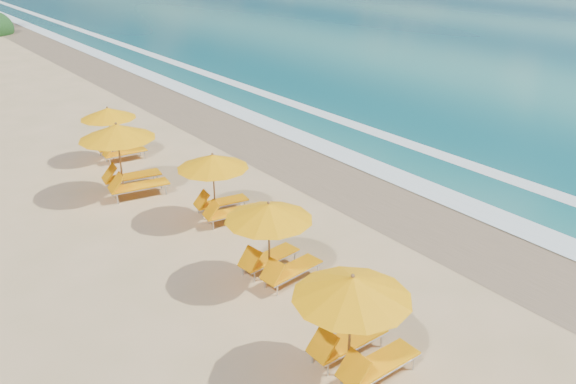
# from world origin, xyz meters

# --- Properties ---
(ground) EXTENTS (160.00, 160.00, 0.00)m
(ground) POSITION_xyz_m (0.00, 0.00, 0.00)
(ground) COLOR tan
(ground) RESTS_ON ground
(wet_sand) EXTENTS (4.00, 160.00, 0.01)m
(wet_sand) POSITION_xyz_m (4.00, 0.00, 0.01)
(wet_sand) COLOR #8E7555
(wet_sand) RESTS_ON ground
(surf_foam) EXTENTS (4.00, 160.00, 0.01)m
(surf_foam) POSITION_xyz_m (6.70, 0.00, 0.03)
(surf_foam) COLOR white
(surf_foam) RESTS_ON ground
(station_1) EXTENTS (2.43, 2.23, 2.27)m
(station_1) POSITION_xyz_m (-2.55, -5.56, 1.27)
(station_1) COLOR olive
(station_1) RESTS_ON ground
(station_2) EXTENTS (2.49, 2.34, 2.15)m
(station_2) POSITION_xyz_m (-1.82, -1.86, 1.20)
(station_2) COLOR olive
(station_2) RESTS_ON ground
(station_3) EXTENTS (2.52, 2.39, 2.12)m
(station_3) POSITION_xyz_m (-1.16, 1.84, 1.19)
(station_3) COLOR olive
(station_3) RESTS_ON ground
(station_4) EXTENTS (2.90, 2.76, 2.45)m
(station_4) POSITION_xyz_m (-2.58, 5.30, 1.37)
(station_4) COLOR olive
(station_4) RESTS_ON ground
(station_5) EXTENTS (2.33, 2.18, 2.07)m
(station_5) POSITION_xyz_m (-1.64, 8.67, 1.16)
(station_5) COLOR olive
(station_5) RESTS_ON ground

